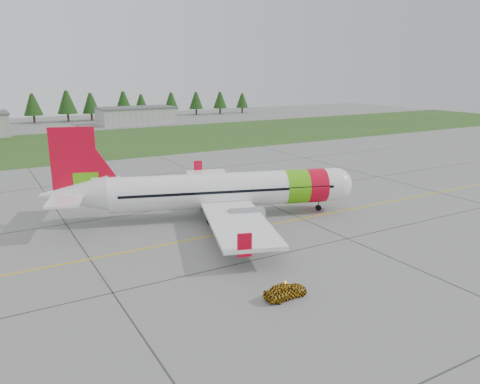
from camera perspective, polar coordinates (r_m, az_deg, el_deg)
ground at (r=45.29m, az=3.53°, el=-7.89°), size 320.00×320.00×0.00m
aircraft at (r=56.40m, az=-2.43°, el=0.18°), size 36.23×34.31×11.33m
follow_me_car at (r=37.03m, az=5.59°, el=-10.23°), size 1.29×1.50×3.60m
grass_strip at (r=120.33m, az=-18.60°, el=5.59°), size 320.00×50.00×0.03m
taxi_guideline at (r=51.68m, az=-1.37°, el=-4.95°), size 120.00×0.25×0.02m
hangar_east at (r=160.90m, az=-12.55°, el=9.02°), size 24.00×12.00×5.20m
treeline at (r=174.78m, az=-22.57°, el=9.48°), size 160.00×8.00×10.00m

